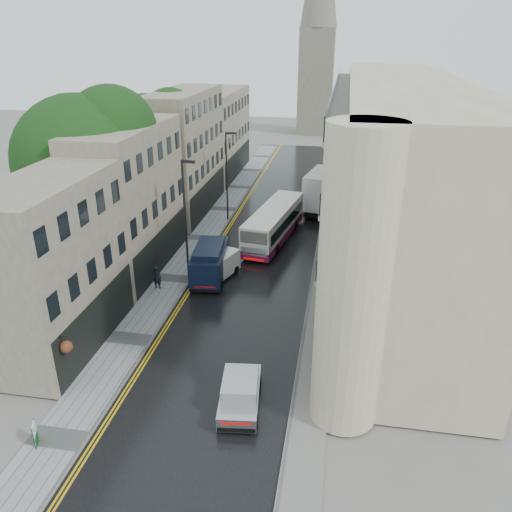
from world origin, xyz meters
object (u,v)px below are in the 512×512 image
(white_lorry, at_px, (307,194))
(navy_van, at_px, (192,271))
(tree_far, at_px, (152,155))
(pedestrian, at_px, (157,277))
(silver_hatchback, at_px, (219,412))
(lamp_post_far, at_px, (227,177))
(lamp_post_near, at_px, (185,222))
(tree_near, at_px, (85,184))
(cream_bus, at_px, (250,235))
(white_van, at_px, (196,273))
(estate_sign, at_px, (35,434))

(white_lorry, height_order, navy_van, white_lorry)
(tree_far, bearing_deg, white_lorry, 10.23)
(tree_far, xyz_separation_m, pedestrian, (5.73, -15.52, -5.23))
(silver_hatchback, height_order, lamp_post_far, lamp_post_far)
(white_lorry, bearing_deg, pedestrian, -106.50)
(silver_hatchback, distance_m, lamp_post_near, 16.25)
(tree_near, relative_size, cream_bus, 1.26)
(pedestrian, bearing_deg, tree_far, -65.59)
(cream_bus, relative_size, white_lorry, 1.34)
(tree_near, height_order, navy_van, tree_near)
(white_van, bearing_deg, estate_sign, -80.51)
(tree_near, relative_size, lamp_post_near, 1.54)
(silver_hatchback, xyz_separation_m, estate_sign, (-7.87, -2.63, -0.15))
(navy_van, bearing_deg, pedestrian, -175.70)
(silver_hatchback, distance_m, pedestrian, 14.90)
(white_van, bearing_deg, lamp_post_far, 111.81)
(tree_near, xyz_separation_m, white_lorry, (15.41, 15.73, -4.76))
(white_lorry, bearing_deg, cream_bus, -100.60)
(lamp_post_near, xyz_separation_m, estate_sign, (-1.91, -17.26, -3.97))
(tree_far, bearing_deg, lamp_post_near, -61.16)
(pedestrian, distance_m, lamp_post_far, 15.72)
(white_van, bearing_deg, tree_far, 138.72)
(silver_hatchback, bearing_deg, pedestrian, 114.66)
(white_van, relative_size, navy_van, 0.75)
(estate_sign, bearing_deg, white_van, 56.75)
(tree_far, relative_size, lamp_post_far, 1.46)
(estate_sign, bearing_deg, tree_far, 76.15)
(white_van, bearing_deg, cream_bus, 85.71)
(cream_bus, bearing_deg, white_van, -103.89)
(pedestrian, bearing_deg, estate_sign, 93.61)
(tree_near, xyz_separation_m, estate_sign, (5.89, -17.88, -6.27))
(navy_van, bearing_deg, lamp_post_near, 110.28)
(tree_far, height_order, white_van, tree_far)
(white_van, height_order, navy_van, navy_van)
(tree_far, height_order, estate_sign, tree_far)
(white_lorry, height_order, pedestrian, white_lorry)
(tree_far, relative_size, white_lorry, 1.51)
(silver_hatchback, relative_size, white_van, 1.01)
(navy_van, height_order, estate_sign, navy_van)
(white_van, bearing_deg, white_lorry, 86.69)
(white_van, distance_m, estate_sign, 16.83)
(navy_van, xyz_separation_m, pedestrian, (-2.48, -0.44, -0.45))
(silver_hatchback, xyz_separation_m, white_van, (-5.19, 13.99, 0.15))
(tree_far, distance_m, cream_bus, 14.22)
(silver_hatchback, height_order, lamp_post_near, lamp_post_near)
(estate_sign, bearing_deg, lamp_post_near, 59.57)
(silver_hatchback, distance_m, estate_sign, 8.30)
(white_van, bearing_deg, lamp_post_near, 158.43)
(tree_near, bearing_deg, white_van, -8.42)
(silver_hatchback, xyz_separation_m, lamp_post_near, (-5.95, 14.63, 3.82))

